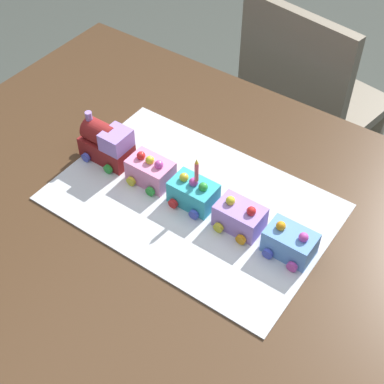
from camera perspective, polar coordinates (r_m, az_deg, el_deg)
The scene contains 10 objects.
ground_plane at distance 1.84m, azimuth -0.41°, elevation -17.81°, with size 8.00×8.00×0.00m, color #474C44.
dining_table at distance 1.30m, azimuth -0.56°, elevation -5.49°, with size 1.40×1.00×0.74m.
chair at distance 1.98m, azimuth 11.47°, elevation 8.65°, with size 0.46×0.46×0.86m.
cake_board at distance 1.24m, azimuth 0.00°, elevation -1.02°, with size 0.60×0.40×0.00m, color silver.
cake_locomotive at distance 1.32m, azimuth -8.66°, elevation 4.94°, with size 0.14×0.08×0.12m.
cake_car_flatbed_bubblegum at distance 1.27m, azimuth -4.21°, elevation 2.16°, with size 0.10×0.08×0.07m.
cake_car_gondola_turquoise at distance 1.22m, azimuth 0.15°, elevation -0.07°, with size 0.10×0.08×0.07m.
cake_car_caboose_lavender at distance 1.18m, azimuth 4.86°, elevation -2.50°, with size 0.10×0.08×0.07m.
cake_car_tanker_sky_blue at distance 1.14m, azimuth 9.89°, elevation -5.04°, with size 0.10×0.08×0.07m.
birthday_candle at distance 1.16m, azimuth 0.35°, elevation 2.28°, with size 0.01×0.01×0.06m.
Camera 1 is at (0.48, -0.65, 1.65)m, focal length 52.67 mm.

